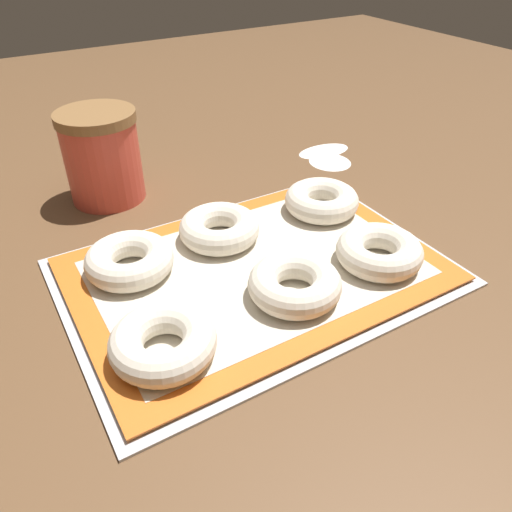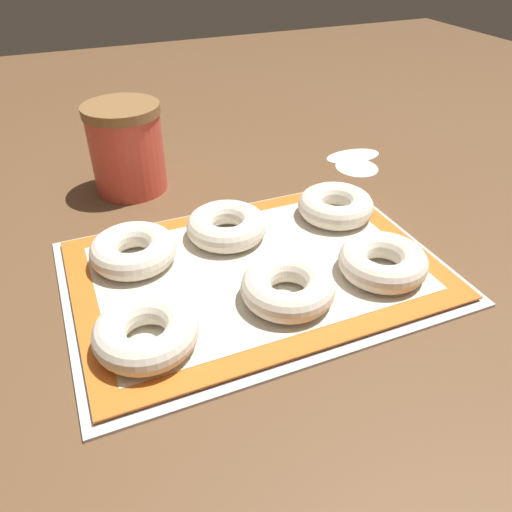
# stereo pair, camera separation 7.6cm
# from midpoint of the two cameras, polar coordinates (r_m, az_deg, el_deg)

# --- Properties ---
(ground_plane) EXTENTS (2.80, 2.80, 0.00)m
(ground_plane) POSITION_cam_midpoint_polar(r_m,az_deg,el_deg) (0.70, 3.38, -1.21)
(ground_plane) COLOR brown
(baking_tray) EXTENTS (0.50, 0.36, 0.01)m
(baking_tray) POSITION_cam_midpoint_polar(r_m,az_deg,el_deg) (0.68, 3.19, -1.92)
(baking_tray) COLOR silver
(baking_tray) RESTS_ON ground_plane
(baking_mat) EXTENTS (0.48, 0.33, 0.00)m
(baking_mat) POSITION_cam_midpoint_polar(r_m,az_deg,el_deg) (0.68, 3.20, -1.55)
(baking_mat) COLOR orange
(baking_mat) RESTS_ON baking_tray
(bagel_front_left) EXTENTS (0.12, 0.12, 0.04)m
(bagel_front_left) POSITION_cam_midpoint_polar(r_m,az_deg,el_deg) (0.56, -8.70, -8.79)
(bagel_front_left) COLOR silver
(bagel_front_left) RESTS_ON baking_mat
(bagel_front_center) EXTENTS (0.12, 0.12, 0.04)m
(bagel_front_center) POSITION_cam_midpoint_polar(r_m,az_deg,el_deg) (0.61, 6.97, -3.76)
(bagel_front_center) COLOR silver
(bagel_front_center) RESTS_ON baking_mat
(bagel_front_right) EXTENTS (0.12, 0.12, 0.04)m
(bagel_front_right) POSITION_cam_midpoint_polar(r_m,az_deg,el_deg) (0.68, 17.40, -0.74)
(bagel_front_right) COLOR silver
(bagel_front_right) RESTS_ON baking_mat
(bagel_back_left) EXTENTS (0.12, 0.12, 0.04)m
(bagel_back_left) POSITION_cam_midpoint_polar(r_m,az_deg,el_deg) (0.69, -10.83, 0.54)
(bagel_back_left) COLOR silver
(bagel_back_left) RESTS_ON baking_mat
(bagel_back_center) EXTENTS (0.12, 0.12, 0.04)m
(bagel_back_center) POSITION_cam_midpoint_polar(r_m,az_deg,el_deg) (0.73, -0.41, 3.37)
(bagel_back_center) COLOR silver
(bagel_back_center) RESTS_ON baking_mat
(bagel_back_right) EXTENTS (0.12, 0.12, 0.04)m
(bagel_back_right) POSITION_cam_midpoint_polar(r_m,az_deg,el_deg) (0.79, 11.82, 5.58)
(bagel_back_right) COLOR silver
(bagel_back_right) RESTS_ON baking_mat
(flour_canister) EXTENTS (0.13, 0.13, 0.15)m
(flour_canister) POSITION_cam_midpoint_polar(r_m,az_deg,el_deg) (0.88, -12.16, 11.89)
(flour_canister) COLOR #DB4C3D
(flour_canister) RESTS_ON ground_plane
(flour_patch_near) EXTENTS (0.12, 0.06, 0.00)m
(flour_patch_near) POSITION_cam_midpoint_polar(r_m,az_deg,el_deg) (1.04, 13.13, 11.10)
(flour_patch_near) COLOR white
(flour_patch_near) RESTS_ON ground_plane
(flour_patch_far) EXTENTS (0.08, 0.09, 0.00)m
(flour_patch_far) POSITION_cam_midpoint_polar(r_m,az_deg,el_deg) (1.00, 13.64, 9.83)
(flour_patch_far) COLOR white
(flour_patch_far) RESTS_ON ground_plane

